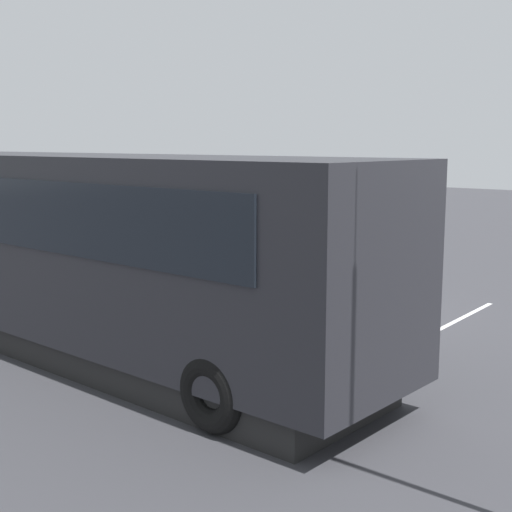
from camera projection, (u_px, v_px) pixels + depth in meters
name	position (u px, v px, depth m)	size (l,w,h in m)	color
ground_plane	(320.00, 312.00, 14.53)	(80.00, 80.00, 0.00)	#38383D
tour_bus	(87.00, 253.00, 11.66)	(11.47, 2.79, 3.25)	#26262B
spectator_far_left	(255.00, 278.00, 12.95)	(0.58, 0.37, 1.68)	#473823
spectator_left	(205.00, 269.00, 13.74)	(0.58, 0.35, 1.70)	#473823
spectator_centre	(174.00, 261.00, 14.35)	(0.57, 0.32, 1.77)	black
parked_motorcycle_silver	(158.00, 299.00, 13.55)	(2.05, 0.61, 0.99)	black
stunt_motorcycle	(305.00, 249.00, 16.42)	(1.97, 0.89, 1.69)	black
traffic_cone	(388.00, 300.00, 14.23)	(0.34, 0.34, 0.63)	orange
bay_line_a	(449.00, 324.00, 13.52)	(0.29, 4.51, 0.01)	white
bay_line_b	(333.00, 304.00, 15.22)	(0.31, 4.97, 0.01)	white
bay_line_c	(239.00, 288.00, 16.92)	(0.30, 4.79, 0.01)	white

